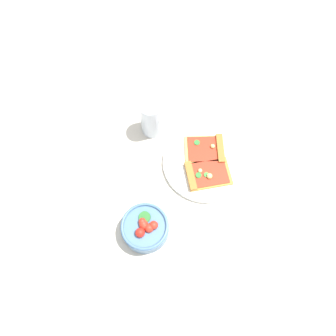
{
  "coord_description": "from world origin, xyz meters",
  "views": [
    {
      "loc": [
        -0.21,
        0.25,
        0.84
      ],
      "look_at": [
        0.08,
        0.05,
        0.03
      ],
      "focal_mm": 32.47,
      "sensor_mm": 36.0,
      "label": 1
    }
  ],
  "objects_px": {
    "pizza_slice_near": "(208,149)",
    "pizza_slice_far": "(205,174)",
    "plate": "(205,163)",
    "soda_glass": "(151,118)",
    "salad_bowl": "(145,228)"
  },
  "relations": [
    {
      "from": "pizza_slice_far",
      "to": "soda_glass",
      "type": "relative_size",
      "value": 1.17
    },
    {
      "from": "salad_bowl",
      "to": "soda_glass",
      "type": "height_order",
      "value": "soda_glass"
    },
    {
      "from": "plate",
      "to": "pizza_slice_far",
      "type": "xyz_separation_m",
      "value": [
        -0.03,
        0.03,
        0.01
      ]
    },
    {
      "from": "pizza_slice_far",
      "to": "soda_glass",
      "type": "bearing_deg",
      "value": 8.58
    },
    {
      "from": "plate",
      "to": "soda_glass",
      "type": "bearing_deg",
      "value": 17.54
    },
    {
      "from": "salad_bowl",
      "to": "plate",
      "type": "bearing_deg",
      "value": -75.39
    },
    {
      "from": "plate",
      "to": "soda_glass",
      "type": "xyz_separation_m",
      "value": [
        0.19,
        0.06,
        0.06
      ]
    },
    {
      "from": "plate",
      "to": "soda_glass",
      "type": "height_order",
      "value": "soda_glass"
    },
    {
      "from": "soda_glass",
      "to": "pizza_slice_far",
      "type": "bearing_deg",
      "value": -171.42
    },
    {
      "from": "pizza_slice_near",
      "to": "soda_glass",
      "type": "xyz_separation_m",
      "value": [
        0.17,
        0.09,
        0.04
      ]
    },
    {
      "from": "soda_glass",
      "to": "salad_bowl",
      "type": "bearing_deg",
      "value": 142.87
    },
    {
      "from": "plate",
      "to": "pizza_slice_near",
      "type": "height_order",
      "value": "pizza_slice_near"
    },
    {
      "from": "salad_bowl",
      "to": "soda_glass",
      "type": "bearing_deg",
      "value": -37.13
    },
    {
      "from": "pizza_slice_near",
      "to": "pizza_slice_far",
      "type": "height_order",
      "value": "pizza_slice_far"
    },
    {
      "from": "pizza_slice_near",
      "to": "pizza_slice_far",
      "type": "distance_m",
      "value": 0.08
    }
  ]
}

